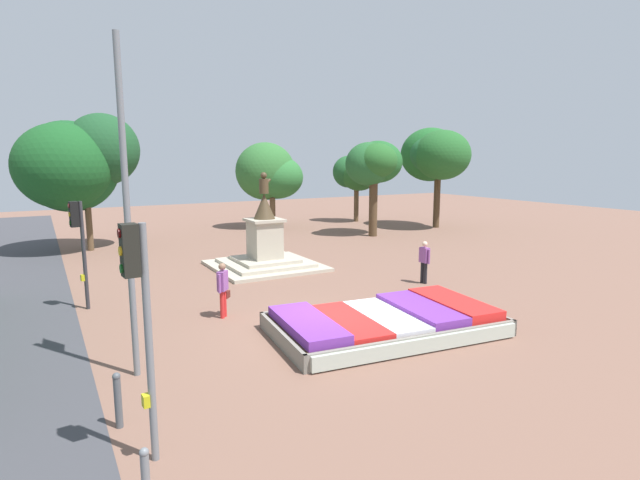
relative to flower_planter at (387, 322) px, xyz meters
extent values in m
plane|color=brown|center=(-1.53, 0.90, -0.29)|extent=(82.89, 82.89, 0.00)
cube|color=#38281C|center=(-0.04, 0.06, -0.09)|extent=(6.40, 3.94, 0.41)
cube|color=gray|center=(-0.22, -1.63, -0.07)|extent=(6.25, 0.78, 0.45)
cube|color=gray|center=(0.15, 1.75, -0.07)|extent=(6.25, 0.78, 0.45)
cube|color=gray|center=(-3.11, 0.40, -0.07)|extent=(0.48, 3.49, 0.45)
cube|color=gray|center=(3.03, -0.27, -0.07)|extent=(0.48, 3.49, 0.45)
cube|color=#72339E|center=(-2.37, 0.32, 0.24)|extent=(1.50, 3.21, 0.25)
cube|color=red|center=(-1.21, 0.19, 0.18)|extent=(1.50, 3.21, 0.12)
cube|color=white|center=(-0.04, 0.06, 0.17)|extent=(1.50, 3.21, 0.11)
cube|color=#72339E|center=(1.13, -0.06, 0.23)|extent=(1.50, 3.21, 0.23)
cube|color=red|center=(2.30, -0.19, 0.25)|extent=(1.50, 3.21, 0.27)
cube|color=#B2BCAD|center=(-0.23, -1.68, -0.07)|extent=(5.95, 0.84, 0.37)
cube|color=#B4AA95|center=(0.34, 9.44, -0.22)|extent=(4.52, 4.52, 0.14)
cube|color=#B4AA95|center=(0.34, 9.44, -0.08)|extent=(3.51, 3.51, 0.14)
cube|color=#B5AA96|center=(0.34, 9.44, 0.07)|extent=(2.50, 2.50, 0.14)
cube|color=#B2A893|center=(0.34, 9.44, 0.96)|extent=(1.27, 1.27, 1.64)
cube|color=#B2A893|center=(0.34, 9.44, 1.84)|extent=(1.50, 1.50, 0.12)
cone|color=#473823|center=(0.34, 9.44, 2.45)|extent=(0.95, 0.95, 1.11)
cylinder|color=#473823|center=(0.34, 9.44, 3.33)|extent=(0.41, 0.41, 0.65)
sphere|color=#473823|center=(0.34, 9.44, 3.80)|extent=(0.28, 0.28, 0.28)
cylinder|color=#473823|center=(0.54, 9.59, 3.46)|extent=(0.53, 0.42, 0.36)
cylinder|color=slate|center=(-6.93, -2.99, 1.65)|extent=(0.12, 0.12, 3.88)
cube|color=black|center=(-7.13, -3.00, 3.19)|extent=(0.26, 0.30, 0.80)
cylinder|color=#4B0808|center=(-7.27, -3.01, 3.46)|extent=(0.04, 0.14, 0.14)
cylinder|color=yellow|center=(-7.27, -3.01, 3.19)|extent=(0.04, 0.14, 0.14)
cylinder|color=#0D4211|center=(-7.27, -3.01, 2.92)|extent=(0.04, 0.14, 0.14)
cube|color=gold|center=(-7.03, -2.99, 0.76)|extent=(0.11, 0.17, 0.20)
cylinder|color=#2D2D33|center=(-7.14, 6.53, 1.46)|extent=(0.12, 0.12, 3.51)
cube|color=black|center=(-7.34, 6.50, 2.81)|extent=(0.28, 0.31, 0.80)
cylinder|color=#4B0808|center=(-7.47, 6.48, 3.08)|extent=(0.05, 0.14, 0.14)
cylinder|color=yellow|center=(-7.47, 6.48, 2.81)|extent=(0.05, 0.14, 0.14)
cylinder|color=#0D4211|center=(-7.47, 6.48, 2.55)|extent=(0.05, 0.14, 0.14)
cube|color=gold|center=(-7.24, 6.52, 0.76)|extent=(0.12, 0.17, 0.20)
cylinder|color=slate|center=(-6.63, 0.52, 3.41)|extent=(0.14, 0.14, 7.40)
cube|color=#D84C19|center=(-6.61, 0.84, 5.71)|extent=(0.05, 0.52, 1.74)
cylinder|color=slate|center=(-6.61, 0.84, 6.58)|extent=(0.07, 0.66, 0.03)
cylinder|color=red|center=(-3.64, 3.47, 0.13)|extent=(0.13, 0.13, 0.85)
cylinder|color=red|center=(-3.53, 3.61, 0.13)|extent=(0.13, 0.13, 0.85)
cube|color=#8C4C99|center=(-3.58, 3.54, 0.86)|extent=(0.42, 0.43, 0.60)
cylinder|color=#8C4C99|center=(-3.74, 3.36, 0.83)|extent=(0.09, 0.09, 0.57)
cylinder|color=#8C4C99|center=(-3.43, 3.72, 0.83)|extent=(0.09, 0.09, 0.57)
sphere|color=#8C664C|center=(-3.58, 3.54, 1.30)|extent=(0.22, 0.22, 0.22)
cube|color=#591E19|center=(-3.39, 3.77, 0.34)|extent=(0.27, 0.29, 0.22)
cylinder|color=black|center=(4.61, 3.67, 0.12)|extent=(0.13, 0.13, 0.83)
cylinder|color=black|center=(4.60, 3.85, 0.12)|extent=(0.13, 0.13, 0.83)
cube|color=#8C4C99|center=(4.60, 3.76, 0.83)|extent=(0.24, 0.39, 0.59)
cylinder|color=#8C4C99|center=(4.62, 3.52, 0.80)|extent=(0.09, 0.09, 0.56)
cylinder|color=#8C4C99|center=(4.59, 4.00, 0.80)|extent=(0.09, 0.09, 0.56)
sphere|color=beige|center=(4.60, 3.76, 1.26)|extent=(0.21, 0.21, 0.21)
cylinder|color=slate|center=(-7.23, -3.85, 0.03)|extent=(0.13, 0.13, 0.66)
sphere|color=slate|center=(-7.23, -3.85, 0.40)|extent=(0.14, 0.14, 0.14)
cylinder|color=#4C5156|center=(-7.30, -1.65, 0.18)|extent=(0.13, 0.13, 0.94)
sphere|color=#4C5156|center=(-7.30, -1.65, 0.69)|extent=(0.14, 0.14, 0.14)
cylinder|color=brown|center=(-6.06, 17.82, 1.17)|extent=(0.32, 0.32, 2.93)
ellipsoid|color=#195021|center=(-7.06, 17.65, 4.13)|extent=(4.71, 4.67, 4.33)
ellipsoid|color=#184D23|center=(-6.73, 18.52, 4.10)|extent=(4.88, 4.99, 4.72)
ellipsoid|color=#1C4926|center=(-5.14, 18.04, 4.98)|extent=(3.75, 3.75, 3.75)
cylinder|color=brown|center=(5.66, 20.52, 0.79)|extent=(0.39, 0.39, 2.17)
ellipsoid|color=#2C6C32|center=(6.21, 20.91, 3.22)|extent=(3.64, 3.57, 2.97)
ellipsoid|color=#306A30|center=(5.51, 21.26, 3.64)|extent=(4.15, 3.80, 3.94)
cylinder|color=brown|center=(12.94, 21.11, 0.93)|extent=(0.36, 0.36, 2.46)
ellipsoid|color=#22582B|center=(12.41, 21.46, 3.51)|extent=(2.45, 2.15, 2.41)
ellipsoid|color=#265B26|center=(12.95, 20.79, 3.29)|extent=(2.86, 2.76, 2.42)
cylinder|color=#4C3823|center=(16.00, 15.56, 1.43)|extent=(0.45, 0.45, 3.46)
ellipsoid|color=#20592C|center=(15.31, 15.30, 4.77)|extent=(3.30, 3.16, 2.60)
ellipsoid|color=#205F27|center=(15.93, 16.33, 4.77)|extent=(4.04, 4.27, 3.72)
ellipsoid|color=#235D27|center=(15.58, 14.73, 4.74)|extent=(3.91, 3.60, 3.32)
cylinder|color=#4C3823|center=(9.82, 14.52, 1.39)|extent=(0.52, 0.52, 3.37)
ellipsoid|color=#245B25|center=(9.88, 14.37, 4.37)|extent=(2.65, 2.50, 2.14)
ellipsoid|color=#245B2C|center=(9.63, 14.81, 4.17)|extent=(2.99, 2.56, 2.68)
ellipsoid|color=#205C28|center=(10.50, 15.07, 4.30)|extent=(3.04, 3.19, 2.63)
camera|label=1|loc=(-8.25, -10.77, 4.56)|focal=28.00mm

